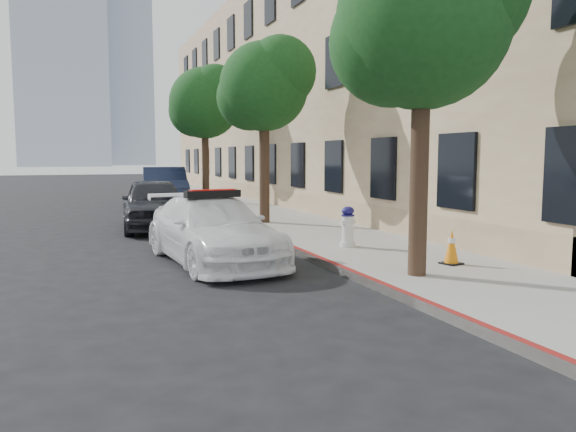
# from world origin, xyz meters

# --- Properties ---
(ground) EXTENTS (120.00, 120.00, 0.00)m
(ground) POSITION_xyz_m (0.00, 0.00, 0.00)
(ground) COLOR black
(ground) RESTS_ON ground
(sidewalk) EXTENTS (3.20, 50.00, 0.15)m
(sidewalk) POSITION_xyz_m (3.60, 10.00, 0.07)
(sidewalk) COLOR gray
(sidewalk) RESTS_ON ground
(curb_strip) EXTENTS (0.12, 50.00, 0.15)m
(curb_strip) POSITION_xyz_m (2.06, 10.00, 0.07)
(curb_strip) COLOR maroon
(curb_strip) RESTS_ON ground
(building) EXTENTS (8.00, 36.00, 10.00)m
(building) POSITION_xyz_m (9.20, 15.00, 5.00)
(building) COLOR tan
(building) RESTS_ON ground
(tower_left) EXTENTS (18.00, 14.00, 60.00)m
(tower_left) POSITION_xyz_m (-4.00, 120.00, 30.00)
(tower_left) COLOR #9EA8B7
(tower_left) RESTS_ON ground
(tower_right) EXTENTS (14.00, 14.00, 44.00)m
(tower_right) POSITION_xyz_m (9.00, 135.00, 22.00)
(tower_right) COLOR #9EA8B7
(tower_right) RESTS_ON ground
(tree_near) EXTENTS (2.92, 2.82, 5.62)m
(tree_near) POSITION_xyz_m (2.93, -2.01, 4.27)
(tree_near) COLOR black
(tree_near) RESTS_ON sidewalk
(tree_mid) EXTENTS (2.77, 2.64, 5.43)m
(tree_mid) POSITION_xyz_m (2.93, 5.99, 4.16)
(tree_mid) COLOR black
(tree_mid) RESTS_ON sidewalk
(tree_far) EXTENTS (3.10, 3.00, 5.81)m
(tree_far) POSITION_xyz_m (2.93, 13.99, 4.39)
(tree_far) COLOR black
(tree_far) RESTS_ON sidewalk
(police_car) EXTENTS (2.29, 4.69, 1.46)m
(police_car) POSITION_xyz_m (0.17, 1.05, 0.66)
(police_car) COLOR white
(police_car) RESTS_ON ground
(parked_car_mid) EXTENTS (2.10, 4.50, 1.49)m
(parked_car_mid) POSITION_xyz_m (-0.24, 6.78, 0.75)
(parked_car_mid) COLOR black
(parked_car_mid) RESTS_ON ground
(parked_car_far) EXTENTS (2.24, 5.17, 1.66)m
(parked_car_far) POSITION_xyz_m (1.20, 14.36, 0.83)
(parked_car_far) COLOR #151D36
(parked_car_far) RESTS_ON ground
(fire_hydrant) EXTENTS (0.37, 0.34, 0.88)m
(fire_hydrant) POSITION_xyz_m (3.15, 1.04, 0.58)
(fire_hydrant) COLOR silver
(fire_hydrant) RESTS_ON sidewalk
(traffic_cone) EXTENTS (0.40, 0.40, 0.64)m
(traffic_cone) POSITION_xyz_m (4.02, -1.43, 0.47)
(traffic_cone) COLOR black
(traffic_cone) RESTS_ON sidewalk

